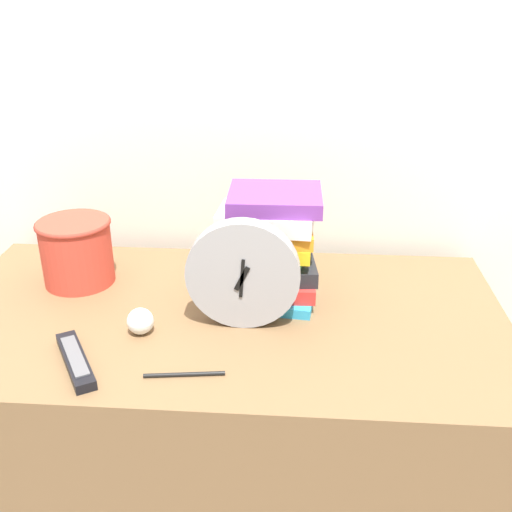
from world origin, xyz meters
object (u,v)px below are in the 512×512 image
at_px(pen, 184,374).
at_px(tv_remote, 75,360).
at_px(basket, 76,250).
at_px(crumpled_paper_ball, 140,321).
at_px(book_stack, 269,247).
at_px(desk_clock, 243,275).

bearing_deg(pen, tv_remote, 174.71).
distance_m(basket, pen, 0.49).
xyz_separation_m(crumpled_paper_ball, pen, (0.12, -0.14, -0.02)).
xyz_separation_m(book_stack, basket, (-0.47, 0.04, -0.04)).
height_order(basket, tv_remote, basket).
xyz_separation_m(tv_remote, pen, (0.21, -0.02, -0.01)).
distance_m(tv_remote, pen, 0.22).
xyz_separation_m(desk_clock, crumpled_paper_ball, (-0.21, -0.05, -0.09)).
bearing_deg(pen, basket, 131.83).
distance_m(tv_remote, crumpled_paper_ball, 0.16).
bearing_deg(desk_clock, crumpled_paper_ball, -166.60).
xyz_separation_m(basket, tv_remote, (0.11, -0.34, -0.07)).
height_order(book_stack, tv_remote, book_stack).
bearing_deg(desk_clock, pen, -115.71).
xyz_separation_m(tv_remote, crumpled_paper_ball, (0.10, 0.12, 0.02)).
distance_m(book_stack, crumpled_paper_ball, 0.33).
height_order(book_stack, pen, book_stack).
xyz_separation_m(book_stack, crumpled_paper_ball, (-0.26, -0.18, -0.10)).
bearing_deg(tv_remote, crumpled_paper_ball, 51.68).
height_order(basket, crumpled_paper_ball, basket).
height_order(book_stack, basket, book_stack).
xyz_separation_m(desk_clock, book_stack, (0.05, 0.13, 0.01)).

